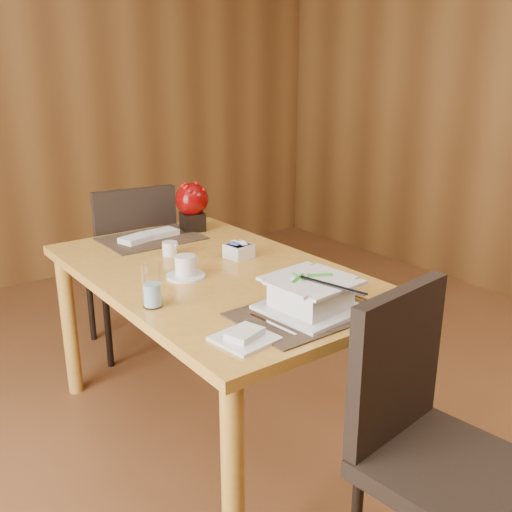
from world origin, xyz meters
TOP-DOWN VIEW (x-y plane):
  - ground at (0.00, 0.00)m, footprint 6.00×6.00m
  - back_wall at (0.00, 3.00)m, footprint 5.00×0.02m
  - dining_table at (0.00, 0.60)m, footprint 0.90×1.50m
  - placemat_near at (0.00, 0.05)m, footprint 0.45×0.33m
  - placemat_far at (0.00, 1.15)m, footprint 0.45×0.33m
  - soup_setting at (0.03, 0.06)m, footprint 0.31×0.31m
  - coffee_cup at (-0.13, 0.60)m, footprint 0.15×0.15m
  - water_glass at (-0.37, 0.41)m, footprint 0.08×0.08m
  - creamer_jug at (-0.05, 0.88)m, footprint 0.11×0.11m
  - sugar_caddy at (0.17, 0.67)m, footprint 0.11×0.11m
  - berry_decor at (0.24, 1.17)m, footprint 0.16×0.16m
  - napkins_far at (-0.00, 1.15)m, footprint 0.31×0.15m
  - bread_plate at (-0.27, 0.01)m, footprint 0.18×0.18m
  - near_chair at (0.08, -0.40)m, footprint 0.48×0.48m
  - far_chair at (0.04, 1.50)m, footprint 0.50×0.50m

SIDE VIEW (x-z plane):
  - ground at x=0.00m, z-range 0.00..0.00m
  - near_chair at x=0.08m, z-range 0.06..0.99m
  - far_chair at x=0.04m, z-range 0.06..1.01m
  - dining_table at x=0.00m, z-range 0.28..1.03m
  - placemat_near at x=0.00m, z-range 0.75..0.76m
  - placemat_far at x=0.00m, z-range 0.75..0.76m
  - bread_plate at x=-0.27m, z-range 0.75..0.76m
  - napkins_far at x=0.00m, z-range 0.76..0.78m
  - sugar_caddy at x=0.17m, z-range 0.75..0.81m
  - creamer_jug at x=-0.05m, z-range 0.75..0.81m
  - coffee_cup at x=-0.13m, z-range 0.74..0.83m
  - soup_setting at x=0.03m, z-range 0.75..0.87m
  - water_glass at x=-0.37m, z-range 0.75..0.90m
  - berry_decor at x=0.24m, z-range 0.77..1.01m
  - back_wall at x=0.00m, z-range 0.00..2.80m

